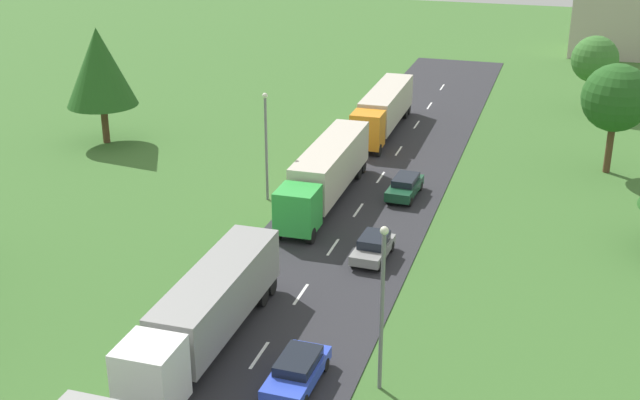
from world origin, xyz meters
name	(u,v)px	position (x,y,z in m)	size (l,w,h in m)	color
road	(231,398)	(0.00, 24.50, 0.03)	(10.00, 140.00, 0.06)	#2B2B30
truck_second	(207,310)	(-2.59, 28.00, 2.07)	(2.50, 13.44, 3.44)	white
truck_third	(326,171)	(-2.55, 47.55, 2.18)	(2.59, 14.65, 3.72)	green
truck_fourth	(384,108)	(-2.40, 64.22, 2.12)	(2.61, 13.89, 3.54)	orange
car_third	(297,370)	(2.46, 26.27, 0.79)	(1.98, 4.39, 1.36)	blue
car_fourth	(373,247)	(2.66, 39.64, 0.80)	(1.91, 4.00, 1.42)	gray
car_fifth	(405,186)	(2.45, 49.87, 0.81)	(1.95, 4.49, 1.41)	#19472D
lamppost_second	(382,301)	(5.99, 27.18, 4.37)	(0.36, 0.36, 7.80)	slate
lamppost_third	(266,141)	(-6.53, 46.66, 4.25)	(0.36, 0.36, 7.56)	slate
tree_oak	(595,59)	(14.59, 76.42, 4.90)	(4.29, 4.29, 7.07)	#513823
tree_elm	(99,67)	(-23.83, 54.74, 6.35)	(5.76, 5.76, 9.54)	#513823
tree_lime	(616,98)	(15.95, 59.34, 5.72)	(4.98, 4.98, 8.24)	#513823
distant_building	(620,14)	(17.60, 103.98, 4.79)	(11.26, 8.83, 9.57)	#B2A899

